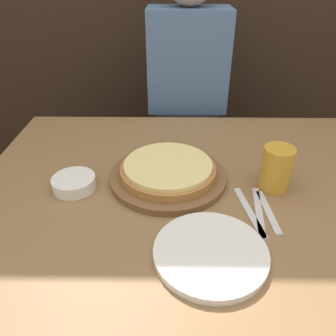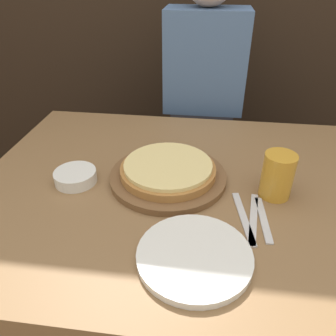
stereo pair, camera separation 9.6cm
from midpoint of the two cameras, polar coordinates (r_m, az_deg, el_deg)
ground_plane at (r=1.54m, az=5.17°, el=-26.57°), size 12.00×12.00×0.00m
dining_table at (r=1.23m, az=6.07°, el=-17.46°), size 1.30×0.95×0.76m
pizza_on_board at (r=0.97m, az=2.84°, el=-0.86°), size 0.35×0.35×0.06m
beer_glass at (r=0.95m, az=21.39°, el=-1.03°), size 0.09×0.09×0.13m
dinner_plate at (r=0.75m, az=8.43°, el=-15.04°), size 0.26×0.26×0.02m
side_bowl at (r=0.99m, az=-13.17°, el=-1.55°), size 0.12×0.12×0.04m
fork at (r=0.88m, az=16.13°, el=-8.42°), size 0.05×0.20×0.00m
dinner_knife at (r=0.88m, az=17.74°, el=-8.49°), size 0.04×0.20×0.00m
spoon at (r=0.89m, az=19.34°, el=-8.55°), size 0.03×0.17×0.00m
diner_person at (r=1.58m, az=7.47°, el=8.04°), size 0.34×0.20×1.34m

